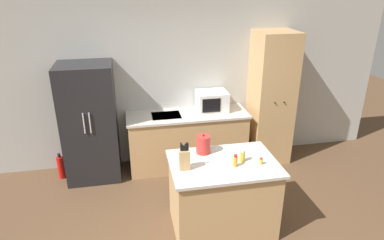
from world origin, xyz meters
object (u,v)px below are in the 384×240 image
at_px(spice_bottle_tall_dark, 235,161).
at_px(kettle, 203,144).
at_px(refrigerator, 90,123).
at_px(spice_bottle_amber_oil, 242,156).
at_px(microwave, 212,101).
at_px(fire_extinguisher, 61,167).
at_px(pantry_cabinet, 271,99).
at_px(spice_bottle_short_red, 261,161).
at_px(knife_block, 185,159).

xyz_separation_m(spice_bottle_tall_dark, kettle, (-0.28, 0.38, 0.04)).
height_order(refrigerator, spice_bottle_amber_oil, refrigerator).
relative_size(microwave, kettle, 1.91).
relative_size(spice_bottle_amber_oil, fire_extinguisher, 0.35).
xyz_separation_m(pantry_cabinet, microwave, (-0.96, 0.08, -0.00)).
height_order(pantry_cabinet, kettle, pantry_cabinet).
xyz_separation_m(spice_bottle_short_red, spice_bottle_amber_oil, (-0.19, 0.11, 0.03)).
height_order(spice_bottle_tall_dark, kettle, kettle).
height_order(microwave, fire_extinguisher, microwave).
height_order(refrigerator, knife_block, refrigerator).
bearing_deg(pantry_cabinet, knife_block, -136.50).
distance_m(spice_bottle_tall_dark, spice_bottle_amber_oil, 0.15).
relative_size(spice_bottle_tall_dark, spice_bottle_amber_oil, 1.00).
distance_m(knife_block, spice_bottle_amber_oil, 0.69).
relative_size(microwave, knife_block, 1.41).
relative_size(refrigerator, pantry_cabinet, 0.83).
bearing_deg(refrigerator, spice_bottle_short_red, -39.23).
xyz_separation_m(kettle, fire_extinguisher, (-1.93, 1.25, -0.82)).
bearing_deg(microwave, fire_extinguisher, -177.79).
xyz_separation_m(pantry_cabinet, knife_block, (-1.69, -1.61, -0.04)).
xyz_separation_m(refrigerator, fire_extinguisher, (-0.51, 0.02, -0.70)).
xyz_separation_m(pantry_cabinet, spice_bottle_tall_dark, (-1.12, -1.65, -0.10)).
relative_size(refrigerator, kettle, 7.18).
xyz_separation_m(refrigerator, pantry_cabinet, (2.82, 0.03, 0.18)).
distance_m(refrigerator, microwave, 1.88).
height_order(spice_bottle_amber_oil, fire_extinguisher, spice_bottle_amber_oil).
height_order(refrigerator, kettle, refrigerator).
bearing_deg(knife_block, refrigerator, 125.68).
height_order(microwave, spice_bottle_tall_dark, microwave).
relative_size(pantry_cabinet, spice_bottle_amber_oil, 14.54).
relative_size(knife_block, spice_bottle_amber_oil, 2.29).
relative_size(refrigerator, knife_block, 5.29).
distance_m(refrigerator, spice_bottle_short_red, 2.58).
xyz_separation_m(microwave, spice_bottle_tall_dark, (-0.16, -1.73, -0.09)).
distance_m(spice_bottle_tall_dark, fire_extinguisher, 2.86).
height_order(spice_bottle_tall_dark, fire_extinguisher, spice_bottle_tall_dark).
xyz_separation_m(microwave, spice_bottle_short_red, (0.14, -1.74, -0.12)).
distance_m(refrigerator, kettle, 1.89).
bearing_deg(fire_extinguisher, spice_bottle_tall_dark, -36.54).
relative_size(pantry_cabinet, spice_bottle_short_red, 26.32).
bearing_deg(spice_bottle_amber_oil, fire_extinguisher, 146.42).
height_order(spice_bottle_tall_dark, spice_bottle_short_red, spice_bottle_tall_dark).
height_order(spice_bottle_short_red, spice_bottle_amber_oil, spice_bottle_amber_oil).
height_order(knife_block, kettle, knife_block).
distance_m(spice_bottle_short_red, fire_extinguisher, 3.10).
xyz_separation_m(pantry_cabinet, fire_extinguisher, (-3.33, -0.01, -0.88)).
distance_m(knife_block, kettle, 0.44).
relative_size(microwave, spice_bottle_amber_oil, 3.21).
height_order(refrigerator, fire_extinguisher, refrigerator).
relative_size(spice_bottle_short_red, kettle, 0.33).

